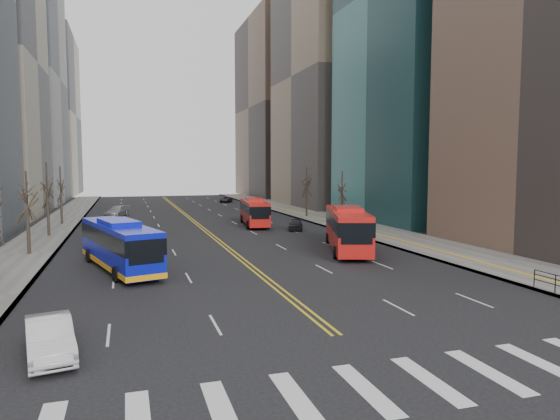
{
  "coord_description": "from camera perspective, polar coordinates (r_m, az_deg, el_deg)",
  "views": [
    {
      "loc": [
        -8.44,
        -14.0,
        7.19
      ],
      "look_at": [
        0.33,
        14.24,
        4.58
      ],
      "focal_mm": 32.0,
      "sensor_mm": 36.0,
      "label": 1
    }
  ],
  "objects": [
    {
      "name": "ground",
      "position": [
        17.86,
        13.38,
        -18.84
      ],
      "size": [
        220.0,
        220.0,
        0.0
      ],
      "primitive_type": "plane",
      "color": "black"
    },
    {
      "name": "sidewalk_right",
      "position": [
        64.84,
        6.45,
        -1.3
      ],
      "size": [
        7.0,
        130.0,
        0.15
      ],
      "primitive_type": "cube",
      "color": "slate",
      "rests_on": "ground"
    },
    {
      "name": "sidewalk_left",
      "position": [
        59.97,
        -24.86,
        -2.25
      ],
      "size": [
        5.0,
        130.0,
        0.15
      ],
      "primitive_type": "cube",
      "color": "slate",
      "rests_on": "ground"
    },
    {
      "name": "crosswalk",
      "position": [
        17.86,
        13.38,
        -18.82
      ],
      "size": [
        26.7,
        4.0,
        0.01
      ],
      "color": "silver",
      "rests_on": "ground"
    },
    {
      "name": "centerline",
      "position": [
        69.88,
        -10.22,
        -0.95
      ],
      "size": [
        0.55,
        100.0,
        0.01
      ],
      "color": "gold",
      "rests_on": "ground"
    },
    {
      "name": "office_towers",
      "position": [
        84.62,
        -11.57,
        16.34
      ],
      "size": [
        83.0,
        134.0,
        58.0
      ],
      "color": "gray",
      "rests_on": "ground"
    },
    {
      "name": "street_trees",
      "position": [
        48.62,
        -15.75,
        2.12
      ],
      "size": [
        35.2,
        47.2,
        7.6
      ],
      "color": "#30241D",
      "rests_on": "ground"
    },
    {
      "name": "blue_bus",
      "position": [
        36.45,
        -17.9,
        -3.66
      ],
      "size": [
        5.66,
        12.24,
        3.49
      ],
      "color": "#0C15BF",
      "rests_on": "ground"
    },
    {
      "name": "red_bus_near",
      "position": [
        42.74,
        7.7,
        -1.86
      ],
      "size": [
        6.38,
        12.2,
        3.77
      ],
      "color": "red",
      "rests_on": "ground"
    },
    {
      "name": "red_bus_far",
      "position": [
        60.38,
        -2.95,
        -0.04
      ],
      "size": [
        3.67,
        10.63,
        3.32
      ],
      "color": "red",
      "rests_on": "ground"
    },
    {
      "name": "car_white",
      "position": [
        21.2,
        -24.85,
        -13.11
      ],
      "size": [
        2.43,
        4.77,
        1.5
      ],
      "primitive_type": "imported",
      "rotation": [
        0.0,
        0.0,
        0.19
      ],
      "color": "silver",
      "rests_on": "ground"
    },
    {
      "name": "car_dark_mid",
      "position": [
        56.18,
        1.8,
        -1.66
      ],
      "size": [
        2.77,
        4.09,
        1.29
      ],
      "primitive_type": "imported",
      "rotation": [
        0.0,
        0.0,
        -0.36
      ],
      "color": "black",
      "rests_on": "ground"
    },
    {
      "name": "car_silver",
      "position": [
        74.44,
        -18.16,
        -0.18
      ],
      "size": [
        3.89,
        5.6,
        1.51
      ],
      "primitive_type": "imported",
      "rotation": [
        0.0,
        0.0,
        -0.38
      ],
      "color": "gray",
      "rests_on": "ground"
    },
    {
      "name": "car_dark_far",
      "position": [
        99.88,
        -6.2,
        1.2
      ],
      "size": [
        3.38,
        4.54,
        1.15
      ],
      "primitive_type": "imported",
      "rotation": [
        0.0,
        0.0,
        -0.41
      ],
      "color": "black",
      "rests_on": "ground"
    }
  ]
}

